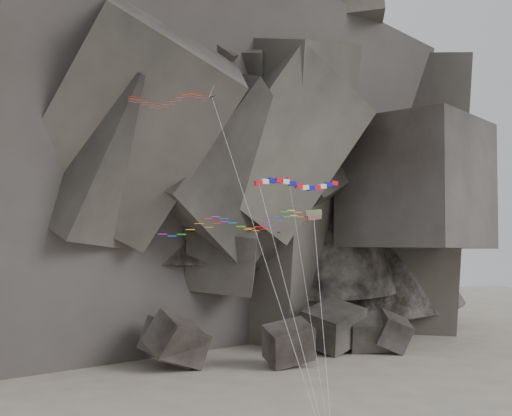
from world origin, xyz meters
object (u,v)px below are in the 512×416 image
object	(u,v)px
parafoil_kite	(235,223)
pennant_kite	(300,252)
banner_kite	(298,186)
delta_kite	(166,99)

from	to	relation	value
parafoil_kite	pennant_kite	xyz separation A→B (m)	(6.33, 0.80, -2.62)
banner_kite	pennant_kite	distance (m)	8.61
delta_kite	parafoil_kite	distance (m)	13.87
banner_kite	pennant_kite	world-z (taller)	pennant_kite
delta_kite	banner_kite	bearing A→B (deg)	16.77
delta_kite	parafoil_kite	xyz separation A→B (m)	(4.90, -5.97, -11.51)
banner_kite	parafoil_kite	size ratio (longest dim) A/B	1.17
pennant_kite	delta_kite	bearing A→B (deg)	123.15
parafoil_kite	pennant_kite	bearing A→B (deg)	13.61
delta_kite	pennant_kite	bearing A→B (deg)	-8.80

